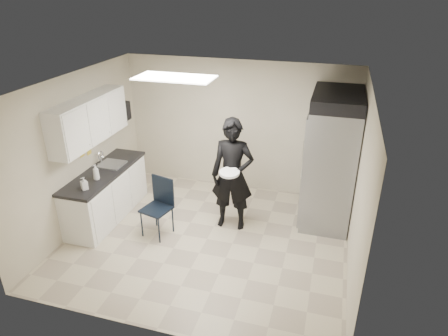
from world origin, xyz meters
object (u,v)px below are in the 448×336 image
(lower_counter, at_px, (107,195))
(commercial_fridge, at_px, (330,164))
(folding_chair, at_px, (156,209))
(man_tuxedo, at_px, (232,175))

(lower_counter, relative_size, commercial_fridge, 0.90)
(lower_counter, height_order, commercial_fridge, commercial_fridge)
(folding_chair, bearing_deg, commercial_fridge, 41.35)
(man_tuxedo, bearing_deg, folding_chair, -154.80)
(commercial_fridge, bearing_deg, lower_counter, -164.12)
(folding_chair, bearing_deg, lower_counter, -179.86)
(lower_counter, bearing_deg, folding_chair, -14.32)
(lower_counter, relative_size, folding_chair, 1.96)
(folding_chair, bearing_deg, man_tuxedo, 43.25)
(commercial_fridge, distance_m, man_tuxedo, 1.71)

